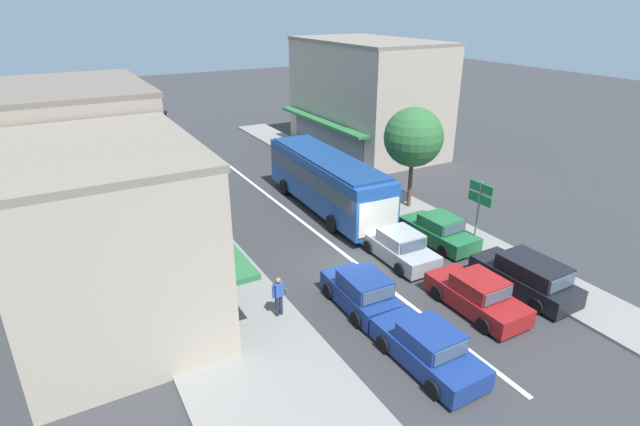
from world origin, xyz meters
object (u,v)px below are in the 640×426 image
parked_sedan_kerb_second (439,231)px  parked_sedan_kerb_third (367,193)px  sedan_queue_far_back (477,295)px  city_bus (327,179)px  sedan_queue_gap_filler (428,349)px  traffic_light_downstreet (167,129)px  hatchback_behind_bus_near (361,292)px  directional_road_sign (480,200)px  street_tree_right (413,138)px  pedestrian_with_handbag_near (279,294)px  pedestrian_browsing_midblock (180,187)px  sedan_adjacent_lane_lead (399,247)px  parked_wagon_kerb_front (527,277)px

parked_sedan_kerb_second → parked_sedan_kerb_third: bearing=91.6°
sedan_queue_far_back → parked_sedan_kerb_third: bearing=77.3°
city_bus → sedan_queue_gap_filler: 14.02m
traffic_light_downstreet → hatchback_behind_bus_near: bearing=-84.7°
sedan_queue_far_back → directional_road_sign: directional_road_sign is taller
directional_road_sign → street_tree_right: street_tree_right is taller
pedestrian_with_handbag_near → pedestrian_browsing_midblock: same height
hatchback_behind_bus_near → traffic_light_downstreet: 22.12m
parked_sedan_kerb_second → pedestrian_browsing_midblock: size_ratio=2.61×
parked_sedan_kerb_second → parked_sedan_kerb_third: same height
street_tree_right → sedan_queue_far_back: bearing=-114.4°
traffic_light_downstreet → pedestrian_with_handbag_near: traffic_light_downstreet is taller
street_tree_right → pedestrian_browsing_midblock: (-11.49, 7.13, -3.17)m
parked_sedan_kerb_third → directional_road_sign: size_ratio=1.17×
city_bus → sedan_adjacent_lane_lead: bearing=-91.3°
parked_wagon_kerb_front → street_tree_right: size_ratio=0.77×
parked_sedan_kerb_third → directional_road_sign: directional_road_sign is taller
directional_road_sign → pedestrian_browsing_midblock: 17.01m
hatchback_behind_bus_near → street_tree_right: street_tree_right is taller
pedestrian_with_handbag_near → hatchback_behind_bus_near: bearing=-16.6°
sedan_queue_gap_filler → parked_sedan_kerb_second: size_ratio=0.99×
sedan_queue_far_back → parked_wagon_kerb_front: parked_wagon_kerb_front is taller
city_bus → traffic_light_downstreet: bearing=115.6°
traffic_light_downstreet → directional_road_sign: (9.49, -20.58, -0.15)m
city_bus → sedan_queue_far_back: size_ratio=2.60×
sedan_adjacent_lane_lead → parked_wagon_kerb_front: 5.63m
parked_sedan_kerb_third → directional_road_sign: 8.04m
parked_sedan_kerb_second → pedestrian_with_handbag_near: pedestrian_with_handbag_near is taller
parked_wagon_kerb_front → parked_sedan_kerb_second: parked_wagon_kerb_front is taller
hatchback_behind_bus_near → traffic_light_downstreet: size_ratio=0.89×
pedestrian_with_handbag_near → directional_road_sign: bearing=2.2°
parked_wagon_kerb_front → street_tree_right: street_tree_right is taller
parked_sedan_kerb_second → pedestrian_with_handbag_near: 9.90m
sedan_adjacent_lane_lead → sedan_queue_far_back: bearing=-88.9°
city_bus → parked_wagon_kerb_front: city_bus is taller
sedan_queue_far_back → hatchback_behind_bus_near: size_ratio=1.12×
directional_road_sign → hatchback_behind_bus_near: bearing=-169.8°
sedan_adjacent_lane_lead → directional_road_sign: bearing=-16.7°
pedestrian_with_handbag_near → pedestrian_browsing_midblock: 13.52m
city_bus → traffic_light_downstreet: size_ratio=2.61×
sedan_queue_gap_filler → pedestrian_browsing_midblock: 18.68m
hatchback_behind_bus_near → pedestrian_with_handbag_near: pedestrian_with_handbag_near is taller
hatchback_behind_bus_near → parked_sedan_kerb_second: bearing=23.8°
hatchback_behind_bus_near → sedan_adjacent_lane_lead: size_ratio=0.89×
traffic_light_downstreet → pedestrian_browsing_midblock: 7.77m
hatchback_behind_bus_near → street_tree_right: size_ratio=0.63×
hatchback_behind_bus_near → parked_sedan_kerb_second: size_ratio=0.88×
city_bus → street_tree_right: bearing=-26.7°
sedan_queue_far_back → city_bus: bearing=89.7°
hatchback_behind_bus_near → parked_wagon_kerb_front: (6.59, -2.42, 0.04)m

